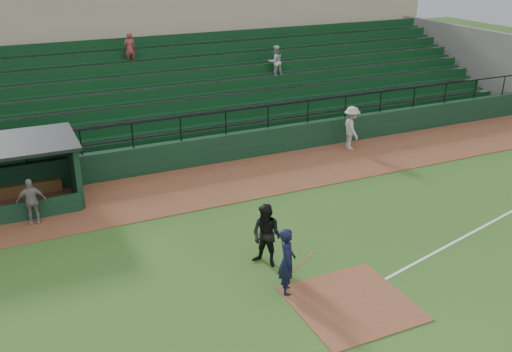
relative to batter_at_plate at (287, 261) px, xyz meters
name	(u,v)px	position (x,y,z in m)	size (l,w,h in m)	color
ground	(331,285)	(1.30, -0.22, -0.96)	(90.00, 90.00, 0.00)	#2E571C
warning_track	(224,182)	(1.30, 7.78, -0.95)	(40.00, 4.00, 0.03)	brown
home_plate_dirt	(351,303)	(1.30, -1.22, -0.95)	(3.00, 3.00, 0.03)	brown
foul_line	(508,213)	(9.30, 0.98, -0.96)	(18.00, 0.09, 0.01)	white
stadium_structure	(161,81)	(1.30, 16.24, 1.34)	(38.00, 13.08, 6.40)	#10321D
batter_at_plate	(287,261)	(0.00, 0.00, 0.00)	(1.13, 0.82, 1.93)	black
umpire	(267,236)	(0.12, 1.51, 0.00)	(0.94, 0.73, 1.93)	black
runner	(351,128)	(7.98, 8.91, 0.06)	(1.29, 0.74, 1.99)	#ADA7A1
dugout_player_a	(31,201)	(-5.85, 7.21, -0.14)	(0.94, 0.39, 1.60)	gray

